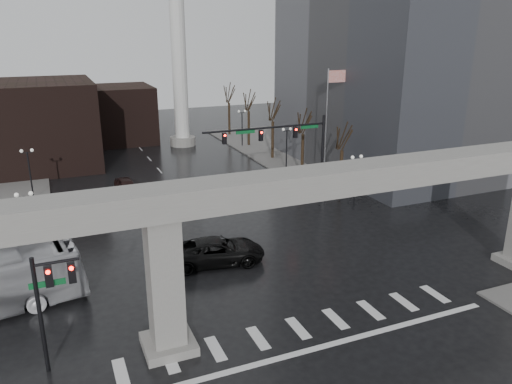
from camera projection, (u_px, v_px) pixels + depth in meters
ground at (290, 319)px, 28.41m from camera, size 160.00×160.00×0.00m
sidewalk_ne at (341, 147)px, 69.51m from camera, size 28.00×36.00×0.15m
elevated_guideway at (314, 202)px, 26.74m from camera, size 48.00×2.60×8.70m
building_far_left at (24, 125)px, 58.47m from camera, size 16.00×14.00×10.00m
building_far_mid at (117, 114)px, 71.96m from camera, size 10.00×10.00×8.00m
smokestack at (178, 48)px, 66.75m from camera, size 3.60×3.60×30.00m
signal_mast_arm at (287, 141)px, 46.38m from camera, size 12.12×0.43×8.00m
signal_left_pole at (50, 294)px, 23.06m from camera, size 2.30×0.30×6.00m
flagpole_assembly at (329, 113)px, 50.98m from camera, size 2.06×0.12×12.00m
lamp_right_0 at (356, 173)px, 44.57m from camera, size 1.22×0.32×5.11m
lamp_right_1 at (287, 142)px, 56.83m from camera, size 1.22×0.32×5.11m
lamp_right_2 at (242, 122)px, 69.09m from camera, size 1.22×0.32×5.11m
lamp_left_0 at (27, 214)px, 34.61m from camera, size 1.22×0.32×5.11m
lamp_left_1 at (29, 166)px, 46.87m from camera, size 1.22×0.32×5.11m
lamp_left_2 at (30, 138)px, 59.12m from camera, size 1.22×0.32×5.11m
tree_right_0 at (341, 168)px, 48.68m from camera, size 1.09×1.58×7.50m
tree_right_1 at (303, 150)px, 55.67m from camera, size 1.09×1.61×7.67m
tree_right_2 at (273, 136)px, 62.66m from camera, size 1.10×1.63×7.85m
tree_right_3 at (249, 125)px, 69.64m from camera, size 1.11×1.66×8.02m
tree_right_4 at (229, 116)px, 76.63m from camera, size 1.12×1.69×8.19m
pickup_truck at (217, 251)px, 34.91m from camera, size 7.03×4.03×1.85m
far_car at (126, 186)px, 49.91m from camera, size 2.17×4.61×1.52m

